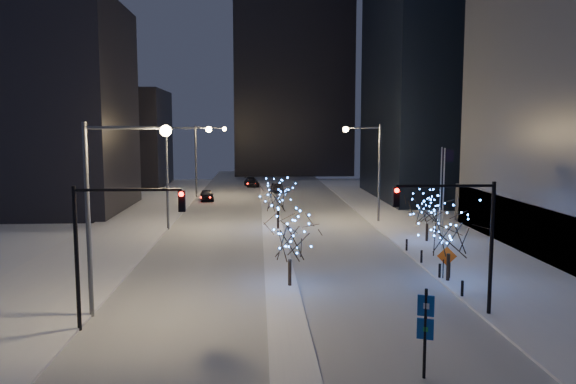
{
  "coord_description": "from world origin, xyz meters",
  "views": [
    {
      "loc": [
        -1.41,
        -26.52,
        9.69
      ],
      "look_at": [
        0.81,
        14.42,
        5.0
      ],
      "focal_mm": 35.0,
      "sensor_mm": 36.0,
      "label": 1
    }
  ],
  "objects": [
    {
      "name": "ground",
      "position": [
        0.0,
        0.0,
        0.0
      ],
      "size": [
        160.0,
        160.0,
        0.0
      ],
      "primitive_type": "plane",
      "color": "white",
      "rests_on": "ground"
    },
    {
      "name": "filler_west_far",
      "position": [
        -26.0,
        70.0,
        8.0
      ],
      "size": [
        18.0,
        16.0,
        16.0
      ],
      "primitive_type": "cube",
      "color": "black",
      "rests_on": "ground"
    },
    {
      "name": "road",
      "position": [
        0.0,
        35.0,
        0.01
      ],
      "size": [
        20.0,
        130.0,
        0.02
      ],
      "primitive_type": "cube",
      "color": "#AEB3BE",
      "rests_on": "ground"
    },
    {
      "name": "horizon_block",
      "position": [
        6.0,
        92.0,
        21.0
      ],
      "size": [
        24.0,
        14.0,
        42.0
      ],
      "primitive_type": "cube",
      "color": "black",
      "rests_on": "ground"
    },
    {
      "name": "traffic_signal_west",
      "position": [
        -8.44,
        -0.0,
        4.76
      ],
      "size": [
        5.26,
        0.43,
        7.0
      ],
      "color": "black",
      "rests_on": "ground"
    },
    {
      "name": "filler_west_near",
      "position": [
        -28.0,
        40.0,
        12.0
      ],
      "size": [
        22.0,
        18.0,
        24.0
      ],
      "primitive_type": "cube",
      "color": "black",
      "rests_on": "ground"
    },
    {
      "name": "street_lamp_w_mid",
      "position": [
        -8.94,
        27.0,
        6.5
      ],
      "size": [
        4.4,
        0.56,
        10.0
      ],
      "color": "#595E66",
      "rests_on": "ground"
    },
    {
      "name": "construction_sign",
      "position": [
        10.58,
        7.83,
        1.39
      ],
      "size": [
        1.24,
        0.24,
        2.06
      ],
      "rotation": [
        0.0,
        0.0,
        -0.15
      ],
      "color": "black",
      "rests_on": "east_sidewalk"
    },
    {
      "name": "median",
      "position": [
        0.0,
        30.0,
        0.07
      ],
      "size": [
        2.0,
        80.0,
        0.15
      ],
      "primitive_type": "cube",
      "color": "silver",
      "rests_on": "ground"
    },
    {
      "name": "wayfinding_sign",
      "position": [
        5.0,
        -6.0,
        2.2
      ],
      "size": [
        0.62,
        0.32,
        3.59
      ],
      "rotation": [
        0.0,
        0.0,
        -0.4
      ],
      "color": "black",
      "rests_on": "ground"
    },
    {
      "name": "flagpoles",
      "position": [
        13.37,
        17.25,
        4.8
      ],
      "size": [
        1.35,
        2.6,
        8.0
      ],
      "color": "silver",
      "rests_on": "east_sidewalk"
    },
    {
      "name": "west_sidewalk",
      "position": [
        -14.0,
        20.0,
        0.07
      ],
      "size": [
        8.0,
        90.0,
        0.15
      ],
      "primitive_type": "cube",
      "color": "silver",
      "rests_on": "ground"
    },
    {
      "name": "street_lamp_east",
      "position": [
        10.08,
        30.0,
        6.45
      ],
      "size": [
        3.9,
        0.56,
        10.0
      ],
      "color": "#595E66",
      "rests_on": "ground"
    },
    {
      "name": "bollards",
      "position": [
        10.2,
        10.0,
        0.6
      ],
      "size": [
        0.16,
        12.16,
        0.9
      ],
      "color": "black",
      "rests_on": "east_sidewalk"
    },
    {
      "name": "holiday_tree_median_near",
      "position": [
        0.5,
        6.73,
        3.16
      ],
      "size": [
        4.71,
        4.71,
        4.7
      ],
      "color": "black",
      "rests_on": "median"
    },
    {
      "name": "holiday_tree_plaza_far",
      "position": [
        12.89,
        19.57,
        2.9
      ],
      "size": [
        3.77,
        3.77,
        4.29
      ],
      "color": "black",
      "rests_on": "east_sidewalk"
    },
    {
      "name": "east_sidewalk",
      "position": [
        15.0,
        20.0,
        0.07
      ],
      "size": [
        10.0,
        90.0,
        0.15
      ],
      "primitive_type": "cube",
      "color": "silver",
      "rests_on": "ground"
    },
    {
      "name": "traffic_signal_east",
      "position": [
        8.94,
        1.0,
        4.76
      ],
      "size": [
        5.26,
        0.43,
        7.0
      ],
      "color": "black",
      "rests_on": "ground"
    },
    {
      "name": "car_far",
      "position": [
        -2.45,
        66.22,
        0.72
      ],
      "size": [
        2.81,
        5.21,
        1.44
      ],
      "primitive_type": "imported",
      "rotation": [
        0.0,
        0.0,
        0.17
      ],
      "color": "black",
      "rests_on": "ground"
    },
    {
      "name": "street_lamp_w_far",
      "position": [
        -8.94,
        52.0,
        6.5
      ],
      "size": [
        4.4,
        0.56,
        10.0
      ],
      "color": "#595E66",
      "rests_on": "ground"
    },
    {
      "name": "car_mid",
      "position": [
        1.5,
        57.76,
        0.71
      ],
      "size": [
        2.09,
        4.45,
        1.41
      ],
      "primitive_type": "imported",
      "rotation": [
        0.0,
        0.0,
        3.0
      ],
      "color": "black",
      "rests_on": "ground"
    },
    {
      "name": "car_near",
      "position": [
        -8.23,
        48.41,
        0.74
      ],
      "size": [
        2.29,
        4.53,
        1.48
      ],
      "primitive_type": "imported",
      "rotation": [
        0.0,
        0.0,
        0.13
      ],
      "color": "black",
      "rests_on": "ground"
    },
    {
      "name": "holiday_tree_median_far",
      "position": [
        0.5,
        26.2,
        3.35
      ],
      "size": [
        4.86,
        4.86,
        4.94
      ],
      "color": "black",
      "rests_on": "median"
    },
    {
      "name": "street_lamp_w_near",
      "position": [
        -8.94,
        2.0,
        6.5
      ],
      "size": [
        4.4,
        0.56,
        10.0
      ],
      "color": "#595E66",
      "rests_on": "ground"
    },
    {
      "name": "holiday_tree_plaza_near",
      "position": [
        10.5,
        7.31,
        3.42
      ],
      "size": [
        5.4,
        5.4,
        5.17
      ],
      "color": "black",
      "rests_on": "east_sidewalk"
    }
  ]
}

